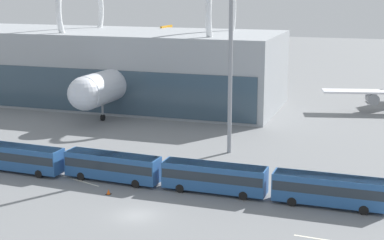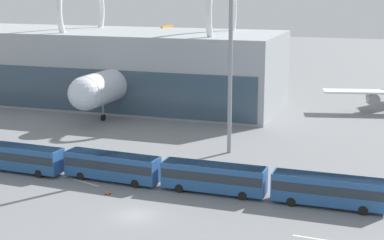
% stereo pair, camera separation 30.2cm
% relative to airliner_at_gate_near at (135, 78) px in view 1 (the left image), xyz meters
% --- Properties ---
extents(ground_plane, '(440.00, 440.00, 0.00)m').
position_rel_airliner_at_gate_near_xyz_m(ground_plane, '(22.34, -50.80, -5.75)').
color(ground_plane, slate).
extents(terminal_building, '(108.92, 24.87, 27.58)m').
position_rel_airliner_at_gate_near_xyz_m(terminal_building, '(-27.40, 3.47, 1.83)').
color(terminal_building, '#9EA3A8').
rests_on(terminal_building, ground_plane).
extents(airliner_at_gate_near, '(41.72, 41.58, 14.73)m').
position_rel_airliner_at_gate_near_xyz_m(airliner_at_gate_near, '(0.00, 0.00, 0.00)').
color(airliner_at_gate_near, silver).
rests_on(airliner_at_gate_near, ground_plane).
extents(shuttle_bus_1, '(12.12, 3.19, 3.39)m').
position_rel_airliner_at_gate_near_xyz_m(shuttle_bus_1, '(2.44, -42.00, -3.77)').
color(shuttle_bus_1, '#285693').
rests_on(shuttle_bus_1, ground_plane).
extents(shuttle_bus_2, '(12.14, 3.36, 3.39)m').
position_rel_airliner_at_gate_near_xyz_m(shuttle_bus_2, '(15.26, -41.60, -3.77)').
color(shuttle_bus_2, '#285693').
rests_on(shuttle_bus_2, ground_plane).
extents(shuttle_bus_3, '(12.04, 2.80, 3.39)m').
position_rel_airliner_at_gate_near_xyz_m(shuttle_bus_3, '(28.08, -41.77, -3.77)').
color(shuttle_bus_3, '#285693').
rests_on(shuttle_bus_3, ground_plane).
extents(shuttle_bus_4, '(12.04, 2.81, 3.39)m').
position_rel_airliner_at_gate_near_xyz_m(shuttle_bus_4, '(40.90, -42.01, -3.77)').
color(shuttle_bus_4, '#285693').
rests_on(shuttle_bus_4, ground_plane).
extents(floodlight_mast, '(2.14, 2.14, 29.55)m').
position_rel_airliner_at_gate_near_xyz_m(floodlight_mast, '(25.50, -25.20, 11.71)').
color(floodlight_mast, gray).
rests_on(floodlight_mast, ground_plane).
extents(lane_stripe_0, '(7.19, 2.71, 0.01)m').
position_rel_airliner_at_gate_near_xyz_m(lane_stripe_0, '(11.02, -42.70, -5.75)').
color(lane_stripe_0, silver).
rests_on(lane_stripe_0, ground_plane).
extents(lane_stripe_1, '(6.74, 2.11, 0.01)m').
position_rel_airliner_at_gate_near_xyz_m(lane_stripe_1, '(30.49, -40.40, -5.75)').
color(lane_stripe_1, silver).
rests_on(lane_stripe_1, ground_plane).
extents(traffic_cone_0, '(0.59, 0.59, 0.59)m').
position_rel_airliner_at_gate_near_xyz_m(traffic_cone_0, '(16.84, -46.01, -5.47)').
color(traffic_cone_0, black).
rests_on(traffic_cone_0, ground_plane).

